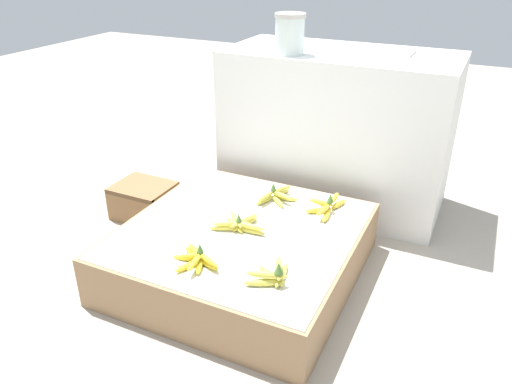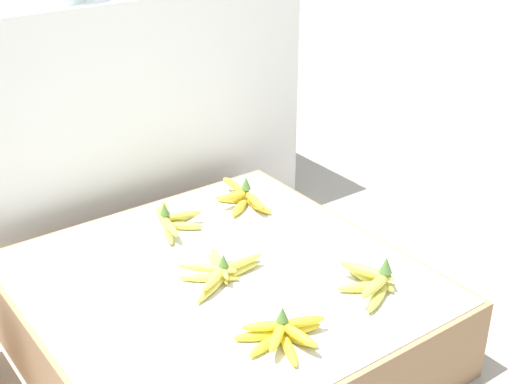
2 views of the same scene
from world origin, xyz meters
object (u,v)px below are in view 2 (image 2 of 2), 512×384
(banana_bunch_middle_midleft, at_px, (220,271))
(banana_bunch_back_midright, at_px, (242,197))
(banana_bunch_front_midright, at_px, (373,282))
(banana_bunch_back_midleft, at_px, (173,220))
(banana_bunch_front_midleft, at_px, (283,334))

(banana_bunch_middle_midleft, distance_m, banana_bunch_back_midright, 0.43)
(banana_bunch_front_midright, distance_m, banana_bunch_back_midleft, 0.64)
(banana_bunch_front_midleft, distance_m, banana_bunch_front_midright, 0.31)
(banana_bunch_front_midleft, bearing_deg, banana_bunch_back_midleft, 83.74)
(banana_bunch_front_midright, bearing_deg, banana_bunch_front_midleft, -174.72)
(banana_bunch_front_midright, xyz_separation_m, banana_bunch_middle_midleft, (-0.28, 0.28, -0.01))
(banana_bunch_back_midright, bearing_deg, banana_bunch_front_midright, -90.92)
(banana_bunch_front_midleft, distance_m, banana_bunch_middle_midleft, 0.31)
(banana_bunch_back_midleft, distance_m, banana_bunch_back_midright, 0.25)
(banana_bunch_back_midleft, xyz_separation_m, banana_bunch_back_midright, (0.25, -0.00, 0.00))
(banana_bunch_back_midleft, bearing_deg, banana_bunch_front_midleft, -96.26)
(banana_bunch_middle_midleft, bearing_deg, banana_bunch_back_midright, 47.20)
(banana_bunch_front_midleft, height_order, banana_bunch_back_midleft, same)
(banana_bunch_back_midleft, height_order, banana_bunch_back_midright, banana_bunch_back_midright)
(banana_bunch_front_midleft, bearing_deg, banana_bunch_front_midright, 5.28)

